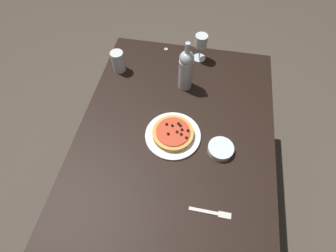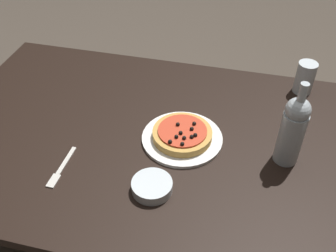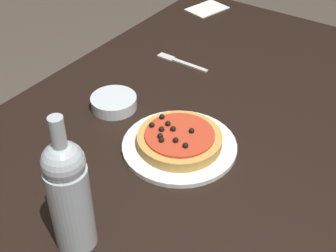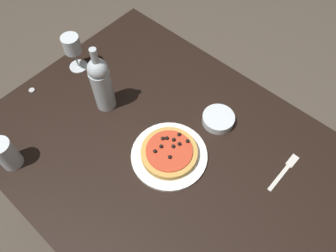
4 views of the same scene
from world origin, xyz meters
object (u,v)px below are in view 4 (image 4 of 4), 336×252
Objects in this scene: wine_glass at (72,46)px; side_bowl at (218,119)px; pizza at (169,152)px; bottle_cap at (32,90)px; fork at (285,170)px; water_cup at (6,154)px; wine_bottle at (102,83)px; dinner_plate at (169,155)px; dining_table at (189,178)px.

wine_glass is 1.35× the size of side_bowl.
pizza reaches higher than bottle_cap.
bottle_cap is (0.98, 0.39, 0.00)m from fork.
water_cup is 0.71× the size of fork.
dinner_plate is at bearing 178.11° from wine_bottle.
wine_glass reaches higher than fork.
dining_table is 0.14m from pizza.
wine_bottle is at bearing 108.39° from fork.
side_bowl is at bearing -164.39° from wine_glass.
dinner_plate is 11.68× the size of bottle_cap.
side_bowl is at bearing -99.74° from pizza.
fork is 7.55× the size of bottle_cap.
wine_bottle is 2.33× the size of water_cup.
side_bowl reaches higher than fork.
pizza reaches higher than fork.
pizza is at bearing 173.78° from wine_glass.
dinner_plate is at bearing 5.77° from dining_table.
pizza is at bearing 5.47° from dining_table.
dining_table is 9.31× the size of wine_glass.
water_cup is 5.39× the size of bottle_cap.
side_bowl is (-0.04, -0.24, -0.01)m from pizza.
side_bowl is at bearing -125.07° from water_cup.
dining_table is 5.60× the size of dinner_plate.
fork is at bearing 178.30° from side_bowl.
dining_table is 12.15× the size of water_cup.
wine_bottle is at bearing 30.51° from side_bowl.
fork is (-0.75, -0.63, -0.06)m from water_cup.
pizza reaches higher than side_bowl.
side_bowl is at bearing -77.55° from dining_table.
side_bowl is at bearing -149.64° from bottle_cap.
fork is at bearing -140.21° from water_cup.
pizza is 1.22× the size of wine_glass.
wine_glass is at bearing -6.22° from pizza.
pizza is (0.00, -0.00, 0.02)m from dinner_plate.
water_cup is at bearing 39.11° from dining_table.
water_cup is at bearing 132.89° from bottle_cap.
fork is at bearing -169.89° from wine_glass.
wine_bottle reaches higher than bottle_cap.
bottle_cap is at bearing 12.63° from dining_table.
pizza is 0.24m from side_bowl.
pizza is 1.14× the size of fork.
dinner_plate is (0.09, 0.01, 0.08)m from dining_table.
bottle_cap is (0.23, -0.24, -0.06)m from water_cup.
pizza is (0.09, 0.01, 0.10)m from dining_table.
dinner_plate is at bearing 80.33° from side_bowl.
water_cup reaches higher than dinner_plate.
wine_glass is (0.59, -0.06, 0.12)m from dinner_plate.
wine_bottle is (0.44, -0.00, 0.21)m from dining_table.
wine_bottle is 0.35m from bottle_cap.
dinner_plate is 0.65m from bottle_cap.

